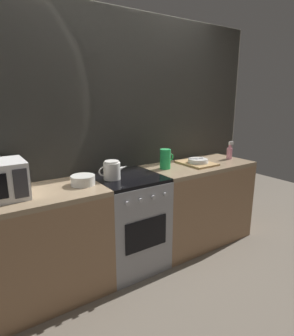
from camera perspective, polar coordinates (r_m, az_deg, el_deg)
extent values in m
plane|color=#6B6054|center=(2.96, -3.60, -18.69)|extent=(8.00, 8.00, 0.00)
cube|color=#B2AD9E|center=(2.81, -7.38, 5.71)|extent=(3.60, 0.05, 2.40)
cube|color=silver|center=(2.79, -7.17, 5.66)|extent=(3.58, 0.01, 2.39)
cube|color=#997251|center=(2.48, -22.66, -15.37)|extent=(1.20, 0.60, 0.86)
cube|color=#9E8466|center=(2.30, -23.73, -5.53)|extent=(1.20, 0.60, 0.04)
cube|color=#9E9EA3|center=(2.75, -3.75, -11.07)|extent=(0.60, 0.60, 0.87)
cube|color=black|center=(2.59, -3.91, -2.04)|extent=(0.59, 0.59, 0.03)
cube|color=black|center=(2.51, -0.13, -13.25)|extent=(0.42, 0.01, 0.28)
cylinder|color=#B7B7BC|center=(2.27, -3.99, -7.21)|extent=(0.04, 0.02, 0.04)
cylinder|color=#B7B7BC|center=(2.34, -1.27, -6.58)|extent=(0.04, 0.02, 0.04)
cylinder|color=#B7B7BC|center=(2.40, 1.31, -5.98)|extent=(0.04, 0.02, 0.04)
cylinder|color=#B7B7BC|center=(2.48, 3.73, -5.39)|extent=(0.04, 0.02, 0.04)
cube|color=#997251|center=(3.26, 10.12, -7.21)|extent=(1.20, 0.60, 0.86)
cube|color=#9E8466|center=(3.13, 10.48, 0.49)|extent=(1.20, 0.60, 0.04)
cube|color=#333338|center=(2.11, -24.18, -2.88)|extent=(0.09, 0.01, 0.21)
cylinder|color=white|center=(2.50, -7.12, -0.59)|extent=(0.15, 0.15, 0.15)
cylinder|color=white|center=(2.48, -7.17, 1.26)|extent=(0.13, 0.13, 0.02)
cone|color=white|center=(2.55, -4.93, 0.09)|extent=(0.10, 0.04, 0.05)
torus|color=white|center=(2.46, -8.88, -0.70)|extent=(0.08, 0.01, 0.08)
cylinder|color=silver|center=(2.39, -12.85, -2.41)|extent=(0.20, 0.20, 0.08)
cylinder|color=green|center=(2.85, 3.71, 1.83)|extent=(0.11, 0.11, 0.20)
torus|color=green|center=(2.89, 4.77, 2.19)|extent=(0.08, 0.01, 0.08)
cube|color=tan|center=(3.10, 9.99, 0.97)|extent=(0.30, 0.40, 0.02)
cylinder|color=white|center=(3.08, 10.26, 1.21)|extent=(0.22, 0.22, 0.01)
cylinder|color=white|center=(3.08, 10.27, 1.46)|extent=(0.21, 0.21, 0.01)
cylinder|color=white|center=(3.08, 10.28, 1.72)|extent=(0.21, 0.21, 0.01)
cylinder|color=silver|center=(3.09, 10.56, 1.96)|extent=(0.16, 0.07, 0.01)
cube|color=silver|center=(3.07, 9.89, 1.91)|extent=(0.16, 0.09, 0.00)
cylinder|color=pink|center=(3.44, 16.34, 2.85)|extent=(0.06, 0.06, 0.13)
cylinder|color=pink|center=(3.42, 16.44, 4.24)|extent=(0.03, 0.03, 0.04)
cube|color=white|center=(3.43, 16.64, 4.84)|extent=(0.06, 0.02, 0.04)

